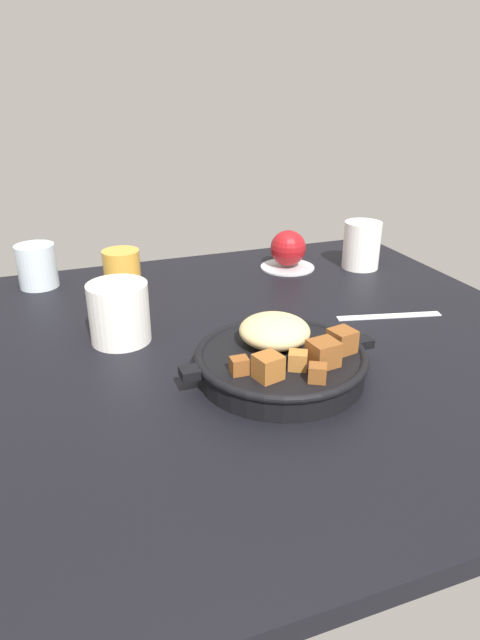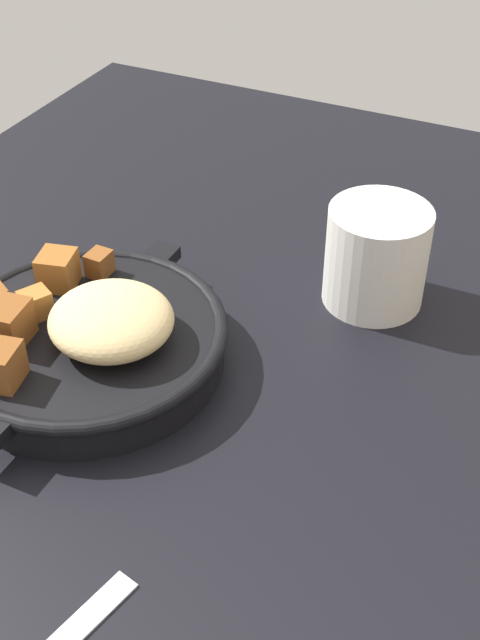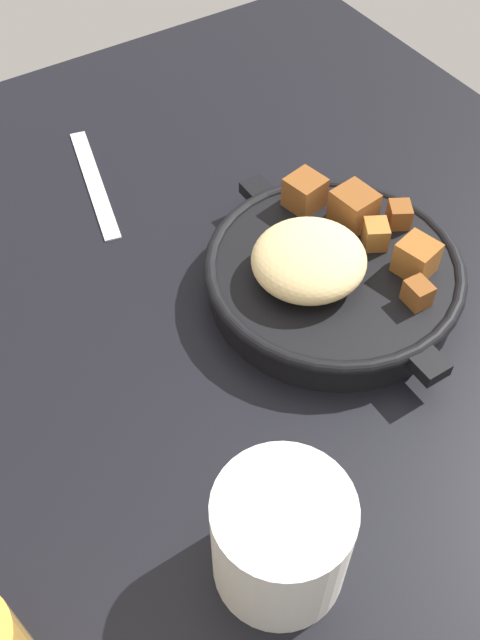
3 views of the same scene
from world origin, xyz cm
name	(u,v)px [view 2 (image 2 of 3)]	position (x,y,z in cm)	size (l,w,h in cm)	color
ground_plane	(231,380)	(0.00, 0.00, -1.20)	(102.25, 86.61, 2.40)	black
cast_iron_skillet	(88,338)	(4.16, -10.47, 2.63)	(26.70, 22.40, 7.26)	black
ceramic_mug_white	(376,256)	(-13.78, 7.18, 4.47)	(8.78, 8.78, 8.93)	silver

